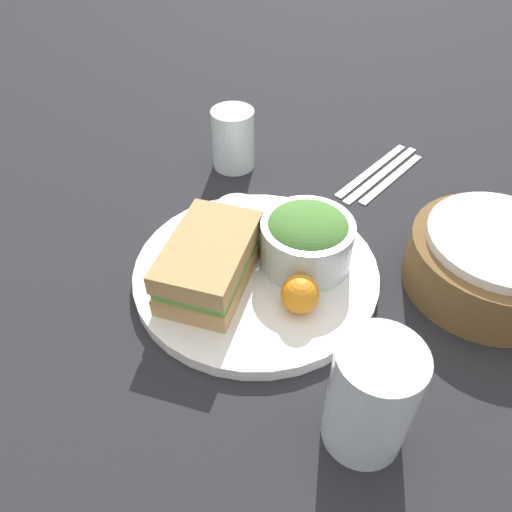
{
  "coord_description": "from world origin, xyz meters",
  "views": [
    {
      "loc": [
        0.34,
        0.27,
        0.45
      ],
      "look_at": [
        0.0,
        0.0,
        0.04
      ],
      "focal_mm": 35.0,
      "sensor_mm": 36.0,
      "label": 1
    }
  ],
  "objects_px": {
    "drink_glass": "(371,398)",
    "knife": "(382,174)",
    "bread_basket": "(492,261)",
    "salad_bowl": "(307,238)",
    "water_glass": "(233,139)",
    "fork": "(372,169)",
    "spoon": "(392,178)",
    "sandwich": "(209,262)",
    "dressing_cup": "(237,217)",
    "plate": "(256,272)"
  },
  "relations": [
    {
      "from": "bread_basket",
      "to": "fork",
      "type": "relative_size",
      "value": 1.03
    },
    {
      "from": "salad_bowl",
      "to": "water_glass",
      "type": "bearing_deg",
      "value": -118.98
    },
    {
      "from": "drink_glass",
      "to": "knife",
      "type": "bearing_deg",
      "value": -153.83
    },
    {
      "from": "plate",
      "to": "knife",
      "type": "bearing_deg",
      "value": 177.54
    },
    {
      "from": "sandwich",
      "to": "spoon",
      "type": "height_order",
      "value": "sandwich"
    },
    {
      "from": "spoon",
      "to": "water_glass",
      "type": "distance_m",
      "value": 0.26
    },
    {
      "from": "salad_bowl",
      "to": "spoon",
      "type": "bearing_deg",
      "value": -178.02
    },
    {
      "from": "bread_basket",
      "to": "water_glass",
      "type": "height_order",
      "value": "water_glass"
    },
    {
      "from": "dressing_cup",
      "to": "bread_basket",
      "type": "distance_m",
      "value": 0.32
    },
    {
      "from": "drink_glass",
      "to": "fork",
      "type": "height_order",
      "value": "drink_glass"
    },
    {
      "from": "water_glass",
      "to": "dressing_cup",
      "type": "bearing_deg",
      "value": 42.51
    },
    {
      "from": "plate",
      "to": "salad_bowl",
      "type": "distance_m",
      "value": 0.08
    },
    {
      "from": "knife",
      "to": "plate",
      "type": "bearing_deg",
      "value": -180.0
    },
    {
      "from": "knife",
      "to": "salad_bowl",
      "type": "bearing_deg",
      "value": -171.49
    },
    {
      "from": "salad_bowl",
      "to": "water_glass",
      "type": "distance_m",
      "value": 0.26
    },
    {
      "from": "drink_glass",
      "to": "dressing_cup",
      "type": "bearing_deg",
      "value": -116.98
    },
    {
      "from": "plate",
      "to": "bread_basket",
      "type": "relative_size",
      "value": 1.54
    },
    {
      "from": "salad_bowl",
      "to": "knife",
      "type": "xyz_separation_m",
      "value": [
        -0.25,
        -0.03,
        -0.05
      ]
    },
    {
      "from": "salad_bowl",
      "to": "bread_basket",
      "type": "distance_m",
      "value": 0.22
    },
    {
      "from": "plate",
      "to": "spoon",
      "type": "height_order",
      "value": "plate"
    },
    {
      "from": "drink_glass",
      "to": "bread_basket",
      "type": "height_order",
      "value": "drink_glass"
    },
    {
      "from": "plate",
      "to": "water_glass",
      "type": "xyz_separation_m",
      "value": [
        -0.17,
        -0.19,
        0.04
      ]
    },
    {
      "from": "spoon",
      "to": "bread_basket",
      "type": "bearing_deg",
      "value": -121.65
    },
    {
      "from": "salad_bowl",
      "to": "fork",
      "type": "distance_m",
      "value": 0.26
    },
    {
      "from": "fork",
      "to": "drink_glass",
      "type": "bearing_deg",
      "value": -149.36
    },
    {
      "from": "dressing_cup",
      "to": "spoon",
      "type": "height_order",
      "value": "dressing_cup"
    },
    {
      "from": "sandwich",
      "to": "fork",
      "type": "height_order",
      "value": "sandwich"
    },
    {
      "from": "plate",
      "to": "spoon",
      "type": "relative_size",
      "value": 1.76
    },
    {
      "from": "knife",
      "to": "water_glass",
      "type": "bearing_deg",
      "value": 124.7
    },
    {
      "from": "drink_glass",
      "to": "knife",
      "type": "relative_size",
      "value": 0.62
    },
    {
      "from": "sandwich",
      "to": "fork",
      "type": "bearing_deg",
      "value": 176.11
    },
    {
      "from": "drink_glass",
      "to": "bread_basket",
      "type": "distance_m",
      "value": 0.27
    },
    {
      "from": "fork",
      "to": "water_glass",
      "type": "xyz_separation_m",
      "value": [
        0.13,
        -0.18,
        0.05
      ]
    },
    {
      "from": "knife",
      "to": "spoon",
      "type": "height_order",
      "value": "same"
    },
    {
      "from": "water_glass",
      "to": "salad_bowl",
      "type": "bearing_deg",
      "value": 61.02
    },
    {
      "from": "fork",
      "to": "water_glass",
      "type": "bearing_deg",
      "value": 127.34
    },
    {
      "from": "bread_basket",
      "to": "spoon",
      "type": "relative_size",
      "value": 1.14
    },
    {
      "from": "plate",
      "to": "dressing_cup",
      "type": "xyz_separation_m",
      "value": [
        -0.04,
        -0.07,
        0.03
      ]
    },
    {
      "from": "dressing_cup",
      "to": "water_glass",
      "type": "height_order",
      "value": "water_glass"
    },
    {
      "from": "drink_glass",
      "to": "water_glass",
      "type": "xyz_separation_m",
      "value": [
        -0.27,
        -0.4,
        -0.01
      ]
    },
    {
      "from": "knife",
      "to": "spoon",
      "type": "relative_size",
      "value": 1.17
    },
    {
      "from": "bread_basket",
      "to": "knife",
      "type": "xyz_separation_m",
      "value": [
        -0.13,
        -0.21,
        -0.04
      ]
    },
    {
      "from": "salad_bowl",
      "to": "drink_glass",
      "type": "bearing_deg",
      "value": 49.21
    },
    {
      "from": "salad_bowl",
      "to": "water_glass",
      "type": "relative_size",
      "value": 1.19
    },
    {
      "from": "spoon",
      "to": "fork",
      "type": "bearing_deg",
      "value": 90.0
    },
    {
      "from": "bread_basket",
      "to": "spoon",
      "type": "distance_m",
      "value": 0.24
    },
    {
      "from": "plate",
      "to": "water_glass",
      "type": "relative_size",
      "value": 3.18
    },
    {
      "from": "plate",
      "to": "bread_basket",
      "type": "xyz_separation_m",
      "value": [
        -0.17,
        0.22,
        0.03
      ]
    },
    {
      "from": "sandwich",
      "to": "dressing_cup",
      "type": "distance_m",
      "value": 0.1
    },
    {
      "from": "plate",
      "to": "bread_basket",
      "type": "height_order",
      "value": "bread_basket"
    }
  ]
}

